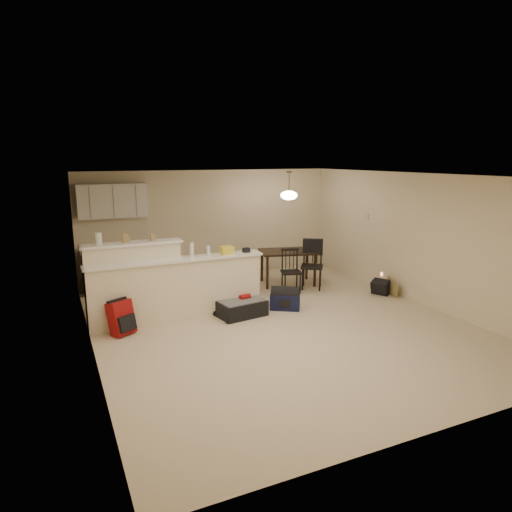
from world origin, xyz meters
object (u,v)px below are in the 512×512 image
dining_chair_far (312,265)px  red_backpack (121,318)px  dining_table (288,255)px  pendant_lamp (289,195)px  black_daypack (381,287)px  dining_chair_near (291,271)px  navy_duffel (285,301)px  suitcase (241,308)px

dining_chair_far → red_backpack: dining_chair_far is taller
dining_table → pendant_lamp: size_ratio=2.24×
black_daypack → dining_table: bearing=15.2°
dining_chair_near → dining_chair_far: dining_chair_far is taller
dining_chair_near → black_daypack: 1.88m
dining_chair_far → navy_duffel: size_ratio=1.90×
dining_chair_near → black_daypack: bearing=-14.7°
dining_table → dining_chair_near: size_ratio=1.53×
dining_table → black_daypack: (1.37, -1.51, -0.52)m
suitcase → navy_duffel: navy_duffel is taller
dining_chair_far → black_daypack: bearing=-7.8°
pendant_lamp → dining_chair_far: size_ratio=0.60×
dining_chair_near → red_backpack: size_ratio=1.67×
dining_chair_near → suitcase: (-1.53, -0.94, -0.31)m
dining_chair_near → black_daypack: dining_chair_near is taller
suitcase → black_daypack: 3.12m
dining_table → pendant_lamp: pendant_lamp is taller
navy_duffel → suitcase: bearing=-147.9°
suitcase → navy_duffel: bearing=-8.6°
suitcase → black_daypack: (3.12, 0.00, 0.01)m
dining_table → suitcase: bearing=-124.5°
dining_table → dining_chair_far: size_ratio=1.34×
pendant_lamp → suitcase: 2.96m
pendant_lamp → black_daypack: bearing=-47.8°
pendant_lamp → dining_chair_far: bearing=-60.7°
red_backpack → navy_duffel: 2.97m
dining_table → navy_duffel: 1.82m
pendant_lamp → suitcase: (-1.76, -1.51, -1.85)m
navy_duffel → dining_table: bearing=92.2°
pendant_lamp → black_daypack: (1.37, -1.51, -1.84)m
pendant_lamp → dining_chair_near: pendant_lamp is taller
pendant_lamp → red_backpack: bearing=-158.6°
pendant_lamp → navy_duffel: pendant_lamp is taller
red_backpack → pendant_lamp: bearing=-7.7°
dining_table → pendant_lamp: bearing=-165.2°
dining_chair_near → navy_duffel: (-0.64, -0.94, -0.30)m
suitcase → black_daypack: size_ratio=2.45×
suitcase → dining_table: bearing=32.1°
dining_table → navy_duffel: dining_table is taller
dining_table → navy_duffel: bearing=-105.1°
dining_chair_far → black_daypack: dining_chair_far is taller
dining_chair_near → red_backpack: (-3.61, -0.94, -0.18)m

